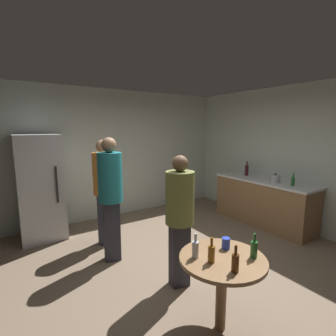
{
  "coord_description": "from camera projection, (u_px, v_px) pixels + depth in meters",
  "views": [
    {
      "loc": [
        -1.96,
        -2.5,
        1.91
      ],
      "look_at": [
        0.18,
        0.75,
        1.29
      ],
      "focal_mm": 26.88,
      "sensor_mm": 36.0,
      "label": 1
    }
  ],
  "objects": [
    {
      "name": "person_in_teal_shirt",
      "position": [
        110.0,
        190.0,
        3.53
      ],
      "size": [
        0.4,
        0.4,
        1.78
      ],
      "rotation": [
        0.0,
        0.0,
        -1.78
      ],
      "color": "#2D2D38",
      "rests_on": "ground_plane"
    },
    {
      "name": "person_in_olive_shirt",
      "position": [
        180.0,
        212.0,
        2.96
      ],
      "size": [
        0.4,
        0.4,
        1.6
      ],
      "rotation": [
        0.0,
        0.0,
        -1.78
      ],
      "color": "#2D2D38",
      "rests_on": "ground_plane"
    },
    {
      "name": "foreground_table",
      "position": [
        222.0,
        268.0,
        2.33
      ],
      "size": [
        0.8,
        0.8,
        0.73
      ],
      "color": "olive",
      "rests_on": "ground_plane"
    },
    {
      "name": "beer_bottle_amber",
      "position": [
        211.0,
        253.0,
        2.21
      ],
      "size": [
        0.06,
        0.06,
        0.23
      ],
      "color": "#8C5919",
      "rests_on": "foreground_table"
    },
    {
      "name": "wall_side_right",
      "position": [
        301.0,
        158.0,
        4.64
      ],
      "size": [
        0.06,
        5.2,
        2.7
      ],
      "primitive_type": "cube",
      "color": "beige",
      "rests_on": "ground_plane"
    },
    {
      "name": "person_in_orange_shirt",
      "position": [
        104.0,
        184.0,
        4.05
      ],
      "size": [
        0.37,
        0.37,
        1.72
      ],
      "rotation": [
        0.0,
        0.0,
        -1.68
      ],
      "color": "#2D2D38",
      "rests_on": "ground_plane"
    },
    {
      "name": "kitchen_counter",
      "position": [
        263.0,
        202.0,
        5.0
      ],
      "size": [
        0.64,
        2.01,
        0.9
      ],
      "color": "olive",
      "rests_on": "ground_plane"
    },
    {
      "name": "refrigerator",
      "position": [
        40.0,
        188.0,
        4.29
      ],
      "size": [
        0.7,
        0.68,
        1.8
      ],
      "color": "silver",
      "rests_on": "ground_plane"
    },
    {
      "name": "wine_bottle_on_counter",
      "position": [
        247.0,
        170.0,
        5.35
      ],
      "size": [
        0.08,
        0.08,
        0.31
      ],
      "color": "#3F141E",
      "rests_on": "kitchen_counter"
    },
    {
      "name": "ground_plane",
      "position": [
        187.0,
        273.0,
        3.44
      ],
      "size": [
        5.2,
        5.2,
        0.1
      ],
      "primitive_type": "cube",
      "color": "#7A6651"
    },
    {
      "name": "beer_bottle_clear",
      "position": [
        195.0,
        249.0,
        2.3
      ],
      "size": [
        0.06,
        0.06,
        0.23
      ],
      "color": "silver",
      "rests_on": "foreground_table"
    },
    {
      "name": "beer_bottle_on_counter",
      "position": [
        293.0,
        181.0,
        4.41
      ],
      "size": [
        0.06,
        0.06,
        0.23
      ],
      "color": "#26662D",
      "rests_on": "kitchen_counter"
    },
    {
      "name": "kettle",
      "position": [
        275.0,
        179.0,
        4.67
      ],
      "size": [
        0.24,
        0.17,
        0.18
      ],
      "color": "#B2B2B7",
      "rests_on": "kitchen_counter"
    },
    {
      "name": "wall_back",
      "position": [
        113.0,
        154.0,
        5.38
      ],
      "size": [
        5.32,
        0.06,
        2.7
      ],
      "primitive_type": "cube",
      "color": "beige",
      "rests_on": "ground_plane"
    },
    {
      "name": "plastic_cup_blue",
      "position": [
        226.0,
        243.0,
        2.47
      ],
      "size": [
        0.08,
        0.08,
        0.11
      ],
      "primitive_type": "cylinder",
      "color": "blue",
      "rests_on": "foreground_table"
    },
    {
      "name": "beer_bottle_green",
      "position": [
        254.0,
        249.0,
        2.3
      ],
      "size": [
        0.06,
        0.06,
        0.23
      ],
      "color": "#26662D",
      "rests_on": "foreground_table"
    },
    {
      "name": "beer_bottle_brown",
      "position": [
        235.0,
        262.0,
        2.07
      ],
      "size": [
        0.06,
        0.06,
        0.23
      ],
      "color": "#593314",
      "rests_on": "foreground_table"
    }
  ]
}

